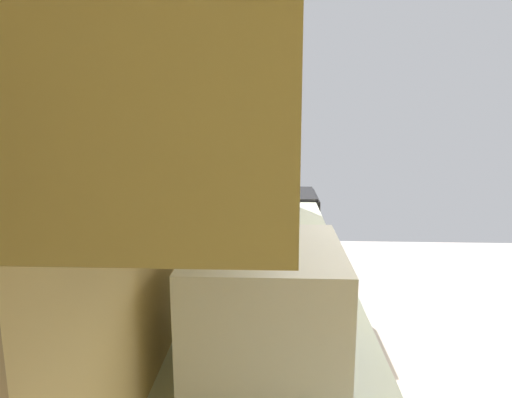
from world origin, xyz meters
name	(u,v)px	position (x,y,z in m)	size (l,w,h in m)	color
wall_back	(191,179)	(0.00, 1.54, 1.29)	(4.51, 0.12, 2.59)	#E1BF76
upper_cabinets	(233,39)	(-0.38, 1.32, 1.81)	(2.34, 0.32, 0.71)	tan
oven_range	(277,246)	(1.75, 1.16, 0.47)	(0.62, 0.66, 1.09)	black
microwave	(266,306)	(-0.77, 1.20, 1.07)	(0.45, 0.40, 0.33)	white
bowl	(300,256)	(0.03, 1.06, 0.95)	(0.14, 0.14, 0.07)	gold
kettle	(304,275)	(-0.29, 1.06, 0.98)	(0.20, 0.15, 0.16)	black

